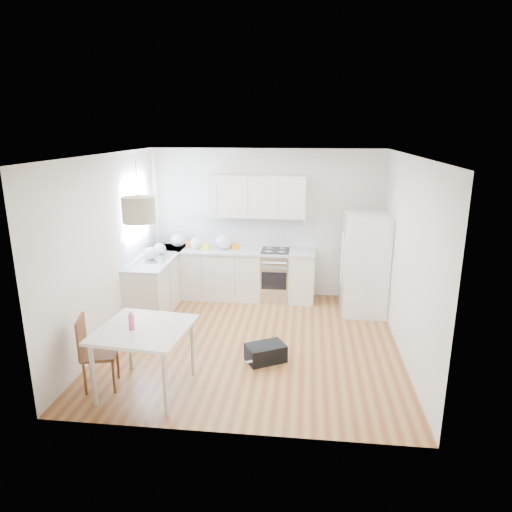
{
  "coord_description": "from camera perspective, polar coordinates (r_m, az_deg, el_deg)",
  "views": [
    {
      "loc": [
        0.74,
        -6.09,
        3.04
      ],
      "look_at": [
        0.01,
        0.4,
        1.21
      ],
      "focal_mm": 32.0,
      "sensor_mm": 36.0,
      "label": 1
    }
  ],
  "objects": [
    {
      "name": "floor",
      "position": [
        6.84,
        -0.43,
        -10.68
      ],
      "size": [
        4.2,
        4.2,
        0.0
      ],
      "primitive_type": "plane",
      "color": "brown",
      "rests_on": "ground"
    },
    {
      "name": "ceiling",
      "position": [
        6.14,
        -0.48,
        12.51
      ],
      "size": [
        4.2,
        4.2,
        0.0
      ],
      "primitive_type": "plane",
      "rotation": [
        3.14,
        0.0,
        0.0
      ],
      "color": "white",
      "rests_on": "wall_back"
    },
    {
      "name": "wall_back",
      "position": [
        8.39,
        1.27,
        4.07
      ],
      "size": [
        4.2,
        0.0,
        4.2
      ],
      "primitive_type": "plane",
      "rotation": [
        1.57,
        0.0,
        0.0
      ],
      "color": "silver",
      "rests_on": "floor"
    },
    {
      "name": "wall_left",
      "position": [
        6.93,
        -17.98,
        0.78
      ],
      "size": [
        0.0,
        4.2,
        4.2
      ],
      "primitive_type": "plane",
      "rotation": [
        1.57,
        0.0,
        1.57
      ],
      "color": "silver",
      "rests_on": "floor"
    },
    {
      "name": "wall_right",
      "position": [
        6.46,
        18.37,
        -0.29
      ],
      "size": [
        0.0,
        4.2,
        4.2
      ],
      "primitive_type": "plane",
      "rotation": [
        1.57,
        0.0,
        -1.57
      ],
      "color": "silver",
      "rests_on": "floor"
    },
    {
      "name": "window_glassblock",
      "position": [
        7.88,
        -14.76,
        5.75
      ],
      "size": [
        0.02,
        1.0,
        1.0
      ],
      "primitive_type": "cube",
      "color": "#BFE0F9",
      "rests_on": "wall_left"
    },
    {
      "name": "cabinets_back",
      "position": [
        8.41,
        -3.03,
        -2.33
      ],
      "size": [
        3.0,
        0.6,
        0.88
      ],
      "primitive_type": "cube",
      "color": "silver",
      "rests_on": "floor"
    },
    {
      "name": "cabinets_left",
      "position": [
        8.14,
        -12.1,
        -3.29
      ],
      "size": [
        0.6,
        1.8,
        0.88
      ],
      "primitive_type": "cube",
      "color": "silver",
      "rests_on": "floor"
    },
    {
      "name": "counter_back",
      "position": [
        8.28,
        -3.08,
        0.7
      ],
      "size": [
        3.02,
        0.64,
        0.04
      ],
      "primitive_type": "cube",
      "color": "#AFB1B4",
      "rests_on": "cabinets_back"
    },
    {
      "name": "counter_left",
      "position": [
        8.01,
        -12.29,
        -0.18
      ],
      "size": [
        0.64,
        1.82,
        0.04
      ],
      "primitive_type": "cube",
      "color": "#AFB1B4",
      "rests_on": "cabinets_left"
    },
    {
      "name": "backsplash_back",
      "position": [
        8.49,
        -2.78,
        3.23
      ],
      "size": [
        3.0,
        0.01,
        0.58
      ],
      "primitive_type": "cube",
      "color": "white",
      "rests_on": "wall_back"
    },
    {
      "name": "backsplash_left",
      "position": [
        8.03,
        -14.41,
        2.02
      ],
      "size": [
        0.01,
        1.8,
        0.58
      ],
      "primitive_type": "cube",
      "color": "white",
      "rests_on": "wall_left"
    },
    {
      "name": "upper_cabinets",
      "position": [
        8.16,
        0.13,
        7.49
      ],
      "size": [
        1.7,
        0.32,
        0.75
      ],
      "primitive_type": "cube",
      "color": "silver",
      "rests_on": "wall_back"
    },
    {
      "name": "range_oven",
      "position": [
        8.32,
        2.41,
        -2.52
      ],
      "size": [
        0.5,
        0.61,
        0.88
      ],
      "primitive_type": null,
      "color": "silver",
      "rests_on": "floor"
    },
    {
      "name": "sink",
      "position": [
        7.96,
        -12.41,
        -0.17
      ],
      "size": [
        0.5,
        0.8,
        0.16
      ],
      "primitive_type": null,
      "color": "silver",
      "rests_on": "counter_left"
    },
    {
      "name": "refrigerator",
      "position": [
        7.87,
        13.58,
        -0.95
      ],
      "size": [
        0.82,
        0.85,
        1.69
      ],
      "primitive_type": null,
      "rotation": [
        0.0,
        0.0,
        -0.0
      ],
      "color": "white",
      "rests_on": "floor"
    },
    {
      "name": "dining_table",
      "position": [
        5.55,
        -13.82,
        -9.56
      ],
      "size": [
        1.12,
        1.12,
        0.81
      ],
      "rotation": [
        0.0,
        0.0,
        -0.1
      ],
      "color": "beige",
      "rests_on": "floor"
    },
    {
      "name": "dining_chair",
      "position": [
        5.88,
        -18.92,
        -11.31
      ],
      "size": [
        0.47,
        0.47,
        0.92
      ],
      "primitive_type": null,
      "rotation": [
        0.0,
        0.0,
        0.25
      ],
      "color": "#4C2616",
      "rests_on": "floor"
    },
    {
      "name": "drink_bottle",
      "position": [
        5.46,
        -15.33,
        -7.73
      ],
      "size": [
        0.09,
        0.09,
        0.23
      ],
      "primitive_type": "cylinder",
      "rotation": [
        0.0,
        0.0,
        -0.42
      ],
      "color": "#DF3D77",
      "rests_on": "dining_table"
    },
    {
      "name": "gym_bag",
      "position": [
        6.29,
        1.21,
        -11.99
      ],
      "size": [
        0.61,
        0.54,
        0.23
      ],
      "primitive_type": "cube",
      "rotation": [
        0.0,
        0.0,
        0.5
      ],
      "color": "black",
      "rests_on": "floor"
    },
    {
      "name": "pendant_lamp",
      "position": [
        5.18,
        -14.44,
        5.62
      ],
      "size": [
        0.45,
        0.45,
        0.28
      ],
      "primitive_type": "cylinder",
      "rotation": [
        0.0,
        0.0,
        -0.28
      ],
      "color": "#C1B594",
      "rests_on": "ceiling"
    },
    {
      "name": "grocery_bag_a",
      "position": [
        8.55,
        -9.74,
        1.94
      ],
      "size": [
        0.27,
        0.23,
        0.24
      ],
      "primitive_type": "ellipsoid",
      "color": "silver",
      "rests_on": "counter_back"
    },
    {
      "name": "grocery_bag_b",
      "position": [
        8.34,
        -7.43,
        1.59
      ],
      "size": [
        0.24,
        0.2,
        0.21
      ],
      "primitive_type": "ellipsoid",
      "color": "silver",
      "rests_on": "counter_back"
    },
    {
      "name": "grocery_bag_c",
      "position": [
        8.27,
        -4.04,
        1.77
      ],
      "size": [
        0.3,
        0.26,
        0.27
      ],
      "primitive_type": "ellipsoid",
      "color": "silver",
      "rests_on": "counter_back"
    },
    {
      "name": "grocery_bag_d",
      "position": [
        8.11,
        -11.95,
        0.9
      ],
      "size": [
        0.22,
        0.18,
        0.19
      ],
      "primitive_type": "ellipsoid",
      "color": "silver",
      "rests_on": "counter_back"
    },
    {
      "name": "grocery_bag_e",
      "position": [
        7.8,
        -13.0,
        0.32
      ],
      "size": [
        0.24,
        0.2,
        0.21
      ],
      "primitive_type": "ellipsoid",
      "color": "silver",
      "rests_on": "counter_left"
    },
    {
      "name": "snack_orange",
      "position": [
        8.3,
        -2.68,
        1.23
      ],
      "size": [
        0.17,
        0.16,
        0.1
      ],
      "primitive_type": "cube",
      "rotation": [
        0.0,
        0.0,
        0.6
      ],
      "color": "orange",
      "rests_on": "counter_back"
    },
    {
      "name": "snack_yellow",
      "position": [
        8.31,
        -6.33,
        1.2
      ],
      "size": [
        0.18,
        0.16,
        0.11
      ],
      "primitive_type": "cube",
      "rotation": [
        0.0,
        0.0,
        -0.48
      ],
      "color": "yellow",
      "rests_on": "counter_back"
    },
    {
      "name": "snack_red",
      "position": [
        8.52,
        -8.23,
        1.49
      ],
      "size": [
        0.18,
        0.13,
        0.11
      ],
      "primitive_type": "cube",
      "rotation": [
        0.0,
        0.0,
        0.25
      ],
      "color": "#CE4419",
      "rests_on": "counter_back"
    }
  ]
}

